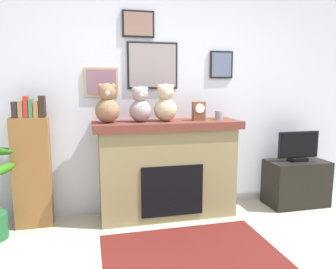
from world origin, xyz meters
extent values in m
cube|color=silver|center=(0.00, 2.00, 1.30)|extent=(5.20, 0.12, 2.60)
cube|color=black|center=(-0.10, 1.93, 1.63)|extent=(0.55, 0.02, 0.50)
cube|color=gray|center=(-0.10, 1.91, 1.63)|extent=(0.51, 0.00, 0.46)
cube|color=black|center=(0.71, 1.93, 1.65)|extent=(0.27, 0.02, 0.31)
cube|color=slate|center=(0.71, 1.91, 1.65)|extent=(0.23, 0.00, 0.27)
cube|color=black|center=(-0.25, 1.93, 2.06)|extent=(0.34, 0.02, 0.28)
cube|color=#88675A|center=(-0.25, 1.91, 2.06)|extent=(0.30, 0.00, 0.24)
cube|color=tan|center=(-0.65, 1.93, 1.45)|extent=(0.35, 0.02, 0.30)
cube|color=#845C6C|center=(-0.65, 1.91, 1.45)|extent=(0.31, 0.00, 0.26)
cube|color=olive|center=(0.01, 1.71, 0.48)|extent=(1.44, 0.46, 0.96)
cube|color=brown|center=(0.01, 1.71, 1.00)|extent=(1.56, 0.52, 0.08)
cube|color=black|center=(0.01, 1.47, 0.34)|extent=(0.65, 0.02, 0.53)
cube|color=brown|center=(-1.36, 1.74, 0.55)|extent=(0.36, 0.16, 1.11)
cube|color=black|center=(-1.47, 1.74, 1.19)|extent=(0.05, 0.13, 0.15)
cube|color=olive|center=(-1.42, 1.74, 1.19)|extent=(0.04, 0.13, 0.16)
cube|color=#AA2823|center=(-1.37, 1.74, 1.21)|extent=(0.04, 0.13, 0.21)
cube|color=#337A44|center=(-1.33, 1.74, 1.20)|extent=(0.04, 0.13, 0.18)
cube|color=#9F663D|center=(-1.28, 1.74, 1.19)|extent=(0.04, 0.13, 0.15)
cube|color=black|center=(-1.23, 1.74, 1.21)|extent=(0.06, 0.13, 0.21)
ellipsoid|color=#296714|center=(-1.56, 1.48, 0.67)|extent=(0.20, 0.37, 0.08)
cube|color=black|center=(1.58, 1.64, 0.27)|extent=(0.70, 0.40, 0.54)
cube|color=black|center=(1.58, 1.64, 0.56)|extent=(0.20, 0.14, 0.04)
cube|color=black|center=(1.58, 1.64, 0.73)|extent=(0.51, 0.03, 0.31)
cube|color=black|center=(1.58, 1.62, 0.73)|extent=(0.47, 0.00, 0.27)
cube|color=#541915|center=(0.01, 0.80, 0.00)|extent=(1.49, 1.10, 0.01)
cylinder|color=gray|center=(0.59, 1.69, 1.09)|extent=(0.09, 0.09, 0.10)
cube|color=brown|center=(0.36, 1.69, 1.14)|extent=(0.13, 0.09, 0.20)
cylinder|color=white|center=(0.36, 1.64, 1.17)|extent=(0.10, 0.01, 0.10)
sphere|color=#8F6748|center=(-0.61, 1.69, 1.17)|extent=(0.25, 0.25, 0.25)
sphere|color=#8F6748|center=(-0.61, 1.69, 1.35)|extent=(0.18, 0.18, 0.18)
sphere|color=#8F6748|center=(-0.67, 1.69, 1.40)|extent=(0.06, 0.06, 0.06)
sphere|color=#8F6748|center=(-0.54, 1.69, 1.40)|extent=(0.06, 0.06, 0.06)
sphere|color=beige|center=(-0.61, 1.62, 1.34)|extent=(0.05, 0.05, 0.05)
sphere|color=gray|center=(-0.27, 1.69, 1.16)|extent=(0.23, 0.23, 0.23)
sphere|color=gray|center=(-0.27, 1.69, 1.33)|extent=(0.16, 0.16, 0.16)
sphere|color=gray|center=(-0.33, 1.69, 1.38)|extent=(0.06, 0.06, 0.06)
sphere|color=gray|center=(-0.22, 1.69, 1.38)|extent=(0.06, 0.06, 0.06)
sphere|color=beige|center=(-0.27, 1.62, 1.32)|extent=(0.05, 0.05, 0.05)
sphere|color=tan|center=(-0.01, 1.69, 1.16)|extent=(0.24, 0.24, 0.24)
sphere|color=tan|center=(-0.01, 1.69, 1.35)|extent=(0.17, 0.17, 0.17)
sphere|color=tan|center=(-0.07, 1.69, 1.40)|extent=(0.06, 0.06, 0.06)
sphere|color=tan|center=(0.05, 1.69, 1.40)|extent=(0.06, 0.06, 0.06)
sphere|color=beige|center=(-0.01, 1.62, 1.34)|extent=(0.05, 0.05, 0.05)
camera|label=1|loc=(-0.80, -1.66, 1.43)|focal=35.09mm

